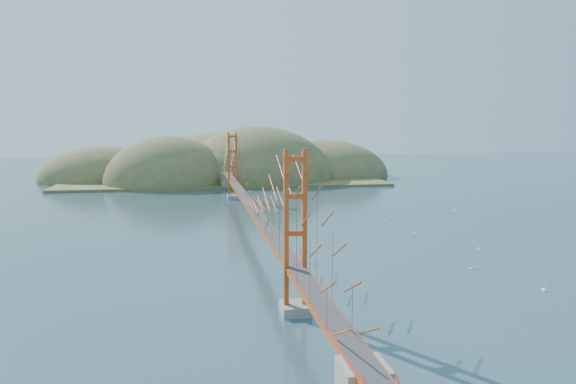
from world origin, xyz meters
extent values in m
plane|color=#2A4855|center=(0.00, 0.00, 0.00)|extent=(320.00, 320.00, 0.00)
cube|color=gray|center=(0.00, -30.00, 0.35)|extent=(2.00, 2.40, 0.70)
cube|color=gray|center=(0.00, 30.00, 0.35)|extent=(2.00, 2.40, 0.70)
cube|color=#B13E13|center=(0.00, 0.00, 3.30)|extent=(1.40, 92.00, 0.16)
cube|color=#B13E13|center=(0.00, 0.00, 3.10)|extent=(1.33, 92.00, 0.24)
cube|color=#38383A|center=(0.00, 0.00, 3.40)|extent=(1.19, 92.00, 0.03)
cube|color=gray|center=(0.00, 46.00, 1.65)|extent=(2.20, 2.60, 3.30)
cube|color=olive|center=(0.00, 64.00, 0.25)|extent=(70.00, 40.00, 0.60)
ellipsoid|color=olive|center=(-12.00, 56.00, 0.00)|extent=(28.00, 28.00, 21.00)
ellipsoid|color=olive|center=(8.00, 62.00, 0.00)|extent=(36.00, 36.00, 25.00)
ellipsoid|color=olive|center=(26.00, 70.00, 0.00)|extent=(32.00, 32.00, 18.00)
ellipsoid|color=olive|center=(-28.00, 68.00, 0.00)|extent=(28.00, 28.00, 16.00)
ellipsoid|color=olive|center=(2.00, 78.00, 0.00)|extent=(44.00, 44.00, 22.00)
cube|color=white|center=(27.17, 27.21, 0.05)|extent=(0.50, 0.37, 0.09)
cylinder|color=white|center=(27.17, 27.21, 0.31)|extent=(0.01, 0.01, 0.52)
cube|color=white|center=(26.84, 14.88, 0.06)|extent=(0.52, 0.44, 0.09)
cylinder|color=white|center=(26.84, 14.88, 0.34)|extent=(0.02, 0.02, 0.56)
cube|color=white|center=(32.70, 11.39, 0.07)|extent=(0.33, 0.64, 0.11)
cylinder|color=white|center=(32.70, 11.39, 0.40)|extent=(0.02, 0.02, 0.66)
cube|color=white|center=(28.32, 25.83, 0.06)|extent=(0.43, 0.57, 0.10)
cylinder|color=white|center=(28.32, 25.83, 0.36)|extent=(0.02, 0.02, 0.61)
cube|color=white|center=(33.55, -2.77, 0.05)|extent=(0.32, 0.49, 0.09)
cylinder|color=white|center=(33.55, -2.77, 0.31)|extent=(0.01, 0.01, 0.51)
cube|color=white|center=(34.77, 20.71, 0.05)|extent=(0.50, 0.25, 0.09)
cylinder|color=white|center=(34.77, 20.71, 0.31)|extent=(0.01, 0.01, 0.52)
cube|color=white|center=(22.65, 5.56, 0.06)|extent=(0.54, 0.45, 0.10)
cylinder|color=white|center=(22.65, 5.56, 0.35)|extent=(0.02, 0.02, 0.58)
cube|color=white|center=(48.44, 15.04, 0.07)|extent=(0.56, 0.61, 0.11)
cylinder|color=white|center=(48.44, 15.04, 0.41)|extent=(0.02, 0.02, 0.68)
cube|color=white|center=(18.54, 3.62, 0.05)|extent=(0.43, 0.46, 0.09)
cylinder|color=white|center=(18.54, 3.62, 0.31)|extent=(0.01, 0.01, 0.52)
cube|color=white|center=(43.20, 12.71, 0.06)|extent=(0.50, 0.44, 0.09)
cylinder|color=white|center=(43.20, 12.71, 0.33)|extent=(0.01, 0.01, 0.55)
cube|color=white|center=(18.27, -20.86, 0.05)|extent=(0.33, 0.53, 0.09)
cylinder|color=white|center=(18.27, -20.86, 0.33)|extent=(0.01, 0.01, 0.55)
cube|color=white|center=(22.75, -14.05, 0.05)|extent=(0.51, 0.33, 0.09)
cylinder|color=white|center=(22.75, -14.05, 0.32)|extent=(0.01, 0.01, 0.53)
cube|color=white|center=(8.14, 36.20, 0.07)|extent=(0.62, 0.30, 0.11)
cylinder|color=white|center=(8.14, 36.20, 0.39)|extent=(0.02, 0.02, 0.65)
cube|color=white|center=(23.04, 16.00, 0.05)|extent=(0.48, 0.37, 0.09)
cylinder|color=white|center=(23.04, 16.00, 0.31)|extent=(0.01, 0.01, 0.51)
cube|color=white|center=(20.78, -28.13, 0.06)|extent=(0.31, 0.59, 0.10)
cylinder|color=white|center=(20.78, -28.13, 0.37)|extent=(0.02, 0.02, 0.61)
cube|color=white|center=(19.71, -3.98, 0.05)|extent=(0.18, 0.48, 0.09)
cylinder|color=white|center=(19.71, -3.98, 0.31)|extent=(0.01, 0.01, 0.51)
camera|label=1|loc=(-7.03, -67.87, 13.53)|focal=35.00mm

